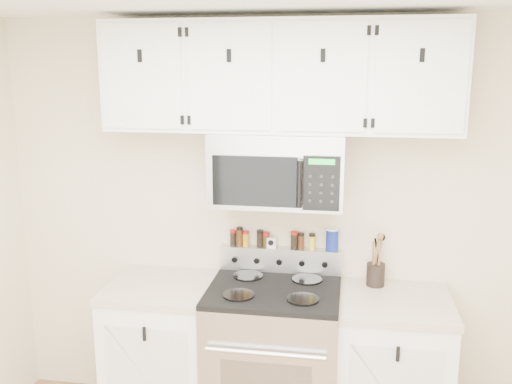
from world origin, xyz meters
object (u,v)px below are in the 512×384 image
Objects in this scene: salt_canister at (332,239)px; microwave at (278,169)px; range at (274,360)px; utensil_crock at (376,273)px.

microwave is at bearing -153.96° from salt_canister.
range is 7.75× the size of salt_canister.
range is 1.15m from microwave.
utensil_crock is at bearing 7.89° from microwave.
microwave is at bearing -172.11° from utensil_crock.
salt_canister reaches higher than range.
range is 0.80m from utensil_crock.
salt_canister reaches higher than utensil_crock.
utensil_crock is (0.58, 0.08, -0.63)m from microwave.
salt_canister is (0.32, 0.16, -0.46)m from microwave.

